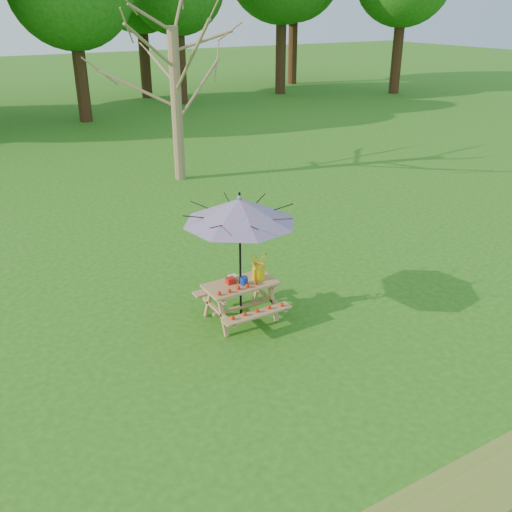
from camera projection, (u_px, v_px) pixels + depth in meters
ground at (115, 452)px, 6.85m from camera, size 120.00×120.00×0.00m
picnic_table at (241, 302)px, 9.61m from camera, size 1.20×1.32×0.67m
patio_umbrella at (240, 211)px, 8.96m from camera, size 2.19×2.19×2.25m
produce_bins at (237, 280)px, 9.48m from camera, size 0.31×0.39×0.13m
tomatoes_row at (238, 288)px, 9.25m from camera, size 0.77×0.13×0.07m
flower_bucket at (258, 265)px, 9.53m from camera, size 0.36×0.34×0.47m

